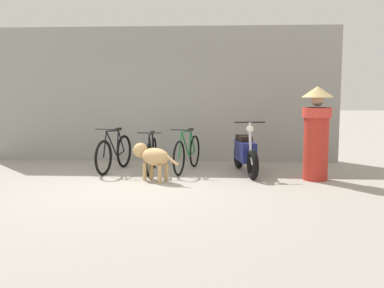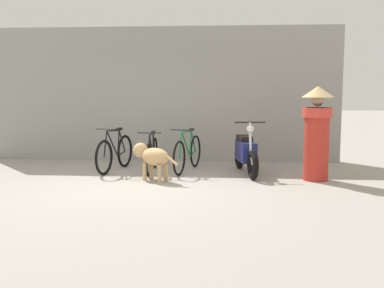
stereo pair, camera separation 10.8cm
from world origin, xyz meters
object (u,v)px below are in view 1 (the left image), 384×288
(bicycle_1, at_px, (152,155))
(bicycle_0, at_px, (114,153))
(bicycle_2, at_px, (187,153))
(person_in_robes, at_px, (316,130))
(motorcycle, at_px, (245,153))
(stray_dog, at_px, (152,156))

(bicycle_1, bearing_deg, bicycle_0, -93.91)
(bicycle_2, xyz_separation_m, person_in_robes, (2.41, -0.75, 0.55))
(motorcycle, distance_m, person_in_robes, 1.45)
(stray_dog, bearing_deg, bicycle_1, -46.02)
(bicycle_0, relative_size, bicycle_2, 0.96)
(bicycle_0, xyz_separation_m, bicycle_2, (1.48, 0.10, 0.00))
(bicycle_2, distance_m, stray_dog, 1.16)
(bicycle_2, distance_m, person_in_robes, 2.58)
(bicycle_1, bearing_deg, bicycle_2, 98.57)
(stray_dog, bearing_deg, bicycle_2, -84.62)
(bicycle_1, height_order, motorcycle, motorcycle)
(bicycle_0, height_order, bicycle_1, bicycle_0)
(bicycle_1, relative_size, person_in_robes, 0.95)
(bicycle_2, bearing_deg, motorcycle, 92.17)
(bicycle_2, height_order, person_in_robes, person_in_robes)
(stray_dog, bearing_deg, motorcycle, -120.72)
(bicycle_0, bearing_deg, motorcycle, 99.17)
(bicycle_2, bearing_deg, bicycle_0, -72.77)
(motorcycle, relative_size, person_in_robes, 1.03)
(bicycle_1, distance_m, stray_dog, 0.89)
(bicycle_2, relative_size, motorcycle, 0.97)
(bicycle_0, relative_size, bicycle_1, 1.00)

